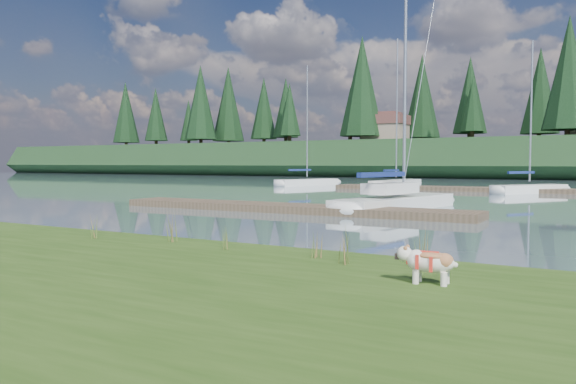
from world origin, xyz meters
The scene contains 23 objects.
ground centered at (0.00, 30.00, 0.00)m, with size 200.00×200.00×0.00m, color slate.
bank centered at (0.00, -6.00, 0.17)m, with size 60.00×9.00×0.35m, color #2E4A16.
ridge centered at (0.00, 73.00, 2.50)m, with size 200.00×20.00×5.00m, color #183118.
bulldog centered at (5.62, -3.50, 0.67)m, with size 0.85×0.40×0.51m.
sailboat_main centered at (-0.17, 12.82, 0.42)m, with size 3.33×9.04×12.75m.
dock_near centered at (-4.00, 9.00, 0.15)m, with size 16.00×2.00×0.30m, color #4C3D2C.
dock_far centered at (2.00, 30.00, 0.15)m, with size 26.00×2.20×0.30m, color #4C3D2C.
sailboat_bg_0 centered at (-15.55, 33.68, 0.32)m, with size 3.80×7.45×10.77m.
sailboat_bg_1 centered at (-7.99, 35.45, 0.33)m, with size 2.19×8.57×12.59m.
sailboat_bg_2 centered at (3.43, 29.69, 0.33)m, with size 4.82×6.31×10.22m.
weed_0 centered at (-0.31, -2.15, 0.62)m, with size 0.17×0.14×0.64m.
weed_1 centered at (1.29, -2.44, 0.59)m, with size 0.17×0.14×0.56m.
weed_2 centered at (3.95, -2.74, 0.64)m, with size 0.17×0.14×0.70m.
weed_3 centered at (-2.20, -2.60, 0.59)m, with size 0.17×0.14×0.58m.
weed_4 centered at (3.29, -2.43, 0.55)m, with size 0.17×0.14×0.48m.
weed_5 centered at (5.21, -2.45, 0.63)m, with size 0.17×0.14×0.67m.
mud_lip centered at (0.00, -1.60, 0.07)m, with size 60.00×0.50×0.14m, color #33281C.
conifer_0 centered at (-55.00, 67.00, 12.64)m, with size 5.72×5.72×14.15m.
conifer_1 centered at (-40.00, 71.00, 11.28)m, with size 4.40×4.40×11.30m.
conifer_2 centered at (-25.00, 68.00, 13.54)m, with size 6.60×6.60×16.05m.
conifer_3 centered at (-10.00, 72.00, 11.74)m, with size 4.84×4.84×12.25m.
conifer_4 centered at (3.00, 66.00, 13.09)m, with size 6.16×6.16×15.10m.
house_0 centered at (-22.00, 70.00, 7.31)m, with size 6.30×5.30×4.65m.
Camera 1 is at (7.79, -11.24, 2.04)m, focal length 35.00 mm.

